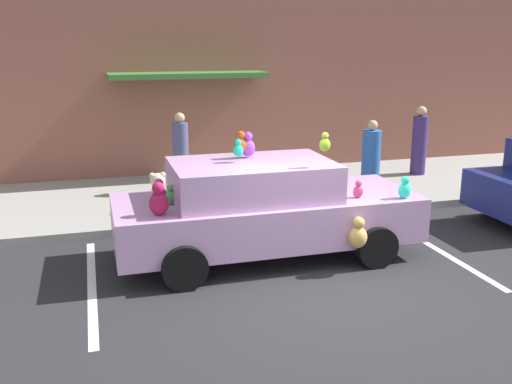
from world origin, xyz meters
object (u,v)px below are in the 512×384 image
object	(u,v)px
pedestrian_walking_past	(371,164)
pedestrian_by_lamp	(419,143)
teddy_bear_on_sidewalk	(158,193)
plush_covered_car	(263,208)
pedestrian_near_shopfront	(181,155)

from	to	relation	value
pedestrian_walking_past	pedestrian_by_lamp	size ratio (longest dim) A/B	1.00
teddy_bear_on_sidewalk	pedestrian_by_lamp	distance (m)	6.65
pedestrian_walking_past	plush_covered_car	bearing A→B (deg)	-144.77
plush_covered_car	teddy_bear_on_sidewalk	xyz separation A→B (m)	(-1.33, 2.45, -0.29)
teddy_bear_on_sidewalk	pedestrian_near_shopfront	size ratio (longest dim) A/B	0.45
plush_covered_car	pedestrian_walking_past	size ratio (longest dim) A/B	2.85
plush_covered_car	pedestrian_near_shopfront	world-z (taller)	plush_covered_car
plush_covered_car	teddy_bear_on_sidewalk	size ratio (longest dim) A/B	6.10
plush_covered_car	pedestrian_walking_past	distance (m)	3.55
plush_covered_car	pedestrian_near_shopfront	size ratio (longest dim) A/B	2.75
plush_covered_car	teddy_bear_on_sidewalk	bearing A→B (deg)	118.58
plush_covered_car	pedestrian_by_lamp	xyz separation A→B (m)	(5.15, 3.89, 0.12)
pedestrian_walking_past	pedestrian_by_lamp	xyz separation A→B (m)	(2.25, 1.85, 0.01)
pedestrian_walking_past	pedestrian_near_shopfront	bearing A→B (deg)	153.03
teddy_bear_on_sidewalk	pedestrian_walking_past	bearing A→B (deg)	-5.47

